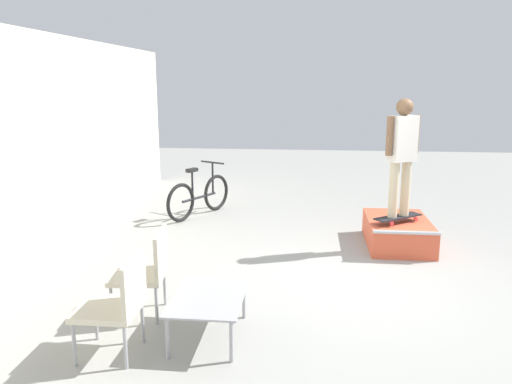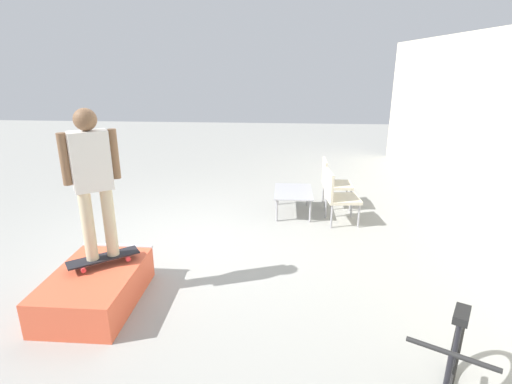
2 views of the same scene
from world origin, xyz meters
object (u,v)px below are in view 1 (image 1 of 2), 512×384
Objects in this scene: person_skater at (402,149)px; bicycle at (199,196)px; coffee_table at (208,300)px; patio_chair_left at (118,301)px; patio_chair_right at (147,268)px; skate_ramp_box at (398,232)px; skateboard_on_ramp at (398,217)px.

bicycle is at bearing 120.76° from person_skater.
patio_chair_left is at bearing 118.39° from coffee_table.
patio_chair_right is at bearing -174.47° from person_skater.
patio_chair_right reaches higher than coffee_table.
patio_chair_left is 1.00× the size of patio_chair_right.
bicycle is (1.33, 3.23, 0.16)m from skate_ramp_box.
coffee_table is (-2.76, 2.16, -0.11)m from skateboard_on_ramp.
skateboard_on_ramp is at bearing -86.89° from bicycle.
patio_chair_right is 3.89m from bicycle.
person_skater is 4.36m from patio_chair_left.
person_skater reaches higher than skateboard_on_ramp.
bicycle is (4.26, 1.03, -0.01)m from coffee_table.
coffee_table is 0.82m from patio_chair_left.
person_skater is at bearing -86.89° from bicycle.
person_skater reaches higher than patio_chair_left.
person_skater reaches higher than patio_chair_right.
skate_ramp_box is at bearing -83.96° from bicycle.
coffee_table is 4.39m from bicycle.
patio_chair_left is (-3.32, 2.91, 0.30)m from skate_ramp_box.
skate_ramp_box is 4.43m from patio_chair_left.
bicycle is at bearing 117.75° from skateboard_on_ramp.
skate_ramp_box is at bearing 42.87° from person_skater.
patio_chair_right is (0.78, 0.00, 0.00)m from patio_chair_left.
skateboard_on_ramp is 3.53m from bicycle.
skate_ramp_box is 1.26m from person_skater.
skate_ramp_box is 1.51× the size of patio_chair_left.
person_skater is 1.85× the size of patio_chair_left.
patio_chair_left is at bearing 138.76° from skate_ramp_box.
person_skater is (0.00, 0.00, 0.97)m from skateboard_on_ramp.
patio_chair_left is 4.66m from bicycle.
person_skater is at bearing 79.58° from skateboard_on_ramp.
bicycle reaches higher than coffee_table.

